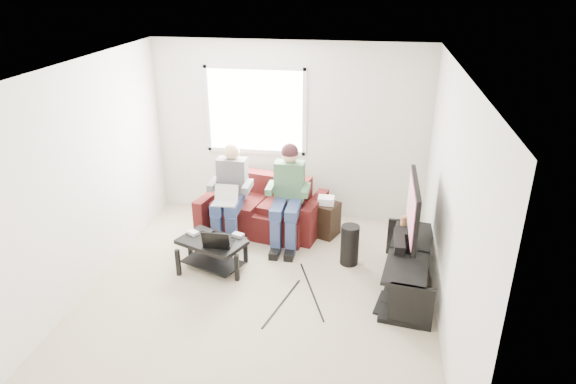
{
  "coord_description": "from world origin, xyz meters",
  "views": [
    {
      "loc": [
        1.17,
        -4.85,
        3.49
      ],
      "look_at": [
        0.25,
        0.6,
        1.07
      ],
      "focal_mm": 32.0,
      "sensor_mm": 36.0,
      "label": 1
    }
  ],
  "objects_px": {
    "tv_stand": "(407,271)",
    "coffee_table": "(212,248)",
    "end_table": "(326,218)",
    "subwoofer": "(350,245)",
    "sofa": "(263,211)",
    "tv": "(413,210)"
  },
  "relations": [
    {
      "from": "coffee_table",
      "to": "tv_stand",
      "type": "relative_size",
      "value": 0.58
    },
    {
      "from": "tv_stand",
      "to": "subwoofer",
      "type": "distance_m",
      "value": 0.83
    },
    {
      "from": "coffee_table",
      "to": "subwoofer",
      "type": "distance_m",
      "value": 1.74
    },
    {
      "from": "tv_stand",
      "to": "tv",
      "type": "height_order",
      "value": "tv"
    },
    {
      "from": "subwoofer",
      "to": "end_table",
      "type": "distance_m",
      "value": 0.81
    },
    {
      "from": "coffee_table",
      "to": "tv_stand",
      "type": "bearing_deg",
      "value": -0.77
    },
    {
      "from": "coffee_table",
      "to": "end_table",
      "type": "distance_m",
      "value": 1.72
    },
    {
      "from": "sofa",
      "to": "tv_stand",
      "type": "xyz_separation_m",
      "value": [
        1.98,
        -1.17,
        -0.07
      ]
    },
    {
      "from": "tv_stand",
      "to": "subwoofer",
      "type": "height_order",
      "value": "subwoofer"
    },
    {
      "from": "subwoofer",
      "to": "tv_stand",
      "type": "bearing_deg",
      "value": -32.21
    },
    {
      "from": "coffee_table",
      "to": "tv",
      "type": "height_order",
      "value": "tv"
    },
    {
      "from": "coffee_table",
      "to": "tv_stand",
      "type": "height_order",
      "value": "tv_stand"
    },
    {
      "from": "sofa",
      "to": "tv_stand",
      "type": "height_order",
      "value": "sofa"
    },
    {
      "from": "end_table",
      "to": "tv_stand",
      "type": "bearing_deg",
      "value": -46.9
    },
    {
      "from": "sofa",
      "to": "coffee_table",
      "type": "height_order",
      "value": "sofa"
    },
    {
      "from": "tv_stand",
      "to": "subwoofer",
      "type": "xyz_separation_m",
      "value": [
        -0.7,
        0.44,
        0.04
      ]
    },
    {
      "from": "coffee_table",
      "to": "subwoofer",
      "type": "height_order",
      "value": "subwoofer"
    },
    {
      "from": "coffee_table",
      "to": "tv",
      "type": "xyz_separation_m",
      "value": [
        2.39,
        0.07,
        0.68
      ]
    },
    {
      "from": "sofa",
      "to": "end_table",
      "type": "distance_m",
      "value": 0.9
    },
    {
      "from": "tv_stand",
      "to": "coffee_table",
      "type": "bearing_deg",
      "value": 179.23
    },
    {
      "from": "end_table",
      "to": "subwoofer",
      "type": "bearing_deg",
      "value": -62.02
    },
    {
      "from": "coffee_table",
      "to": "end_table",
      "type": "height_order",
      "value": "end_table"
    }
  ]
}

